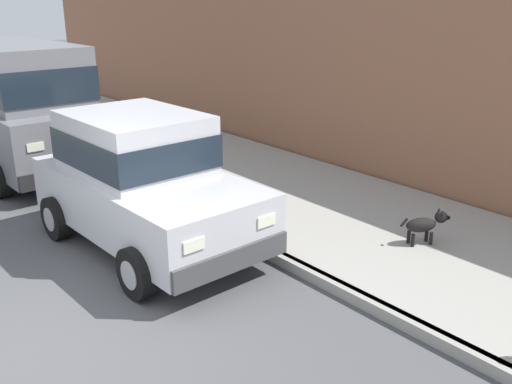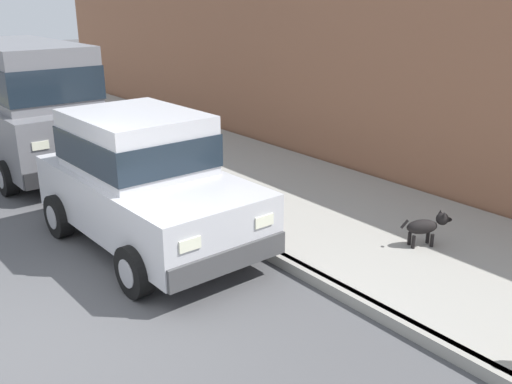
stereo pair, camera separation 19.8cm
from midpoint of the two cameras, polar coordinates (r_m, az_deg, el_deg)
ground_plane at (r=6.43m, az=-20.76°, el=-14.07°), size 80.00×80.00×0.00m
curb at (r=7.72m, az=2.32°, el=-6.29°), size 0.16×64.00×0.14m
sidewalk at (r=8.90m, az=11.22°, el=-3.09°), size 3.60×64.00×0.14m
car_silver_hatchback at (r=8.01m, az=-10.52°, el=1.33°), size 2.04×3.85×1.88m
car_grey_van at (r=12.36m, az=-21.69°, el=8.59°), size 2.20×4.93×2.52m
dog_black at (r=8.08m, az=17.42°, el=-3.25°), size 0.70×0.41×0.49m
building_facade at (r=13.85m, az=-0.20°, el=12.39°), size 0.50×20.00×3.49m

